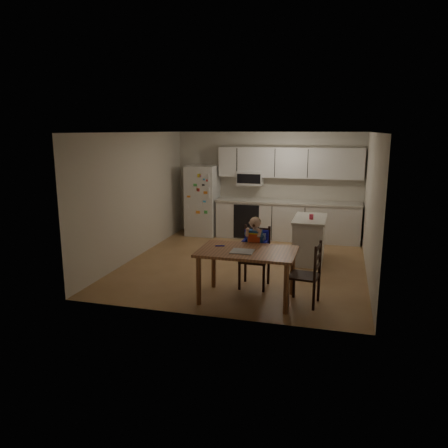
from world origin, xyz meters
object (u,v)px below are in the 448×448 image
(red_cup, at_px, (311,217))
(dining_table, at_px, (247,257))
(chair_booster, at_px, (255,245))
(kitchen_island, at_px, (309,239))
(chair_side, at_px, (311,270))
(refrigerator, at_px, (202,200))

(red_cup, bearing_deg, dining_table, -109.55)
(dining_table, height_order, chair_booster, chair_booster)
(kitchen_island, height_order, dining_table, kitchen_island)
(kitchen_island, distance_m, chair_side, 2.30)
(kitchen_island, xyz_separation_m, red_cup, (0.03, -0.13, 0.48))
(dining_table, bearing_deg, kitchen_island, 72.17)
(refrigerator, xyz_separation_m, chair_side, (2.91, -3.86, -0.31))
(red_cup, relative_size, chair_side, 0.10)
(refrigerator, xyz_separation_m, kitchen_island, (2.72, -1.56, -0.42))
(refrigerator, xyz_separation_m, red_cup, (2.75, -1.70, 0.06))
(red_cup, height_order, chair_side, red_cup)
(chair_booster, distance_m, chair_side, 1.12)
(red_cup, bearing_deg, chair_side, -85.68)
(chair_booster, height_order, chair_side, chair_booster)
(refrigerator, height_order, red_cup, refrigerator)
(red_cup, xyz_separation_m, chair_side, (0.16, -2.16, -0.38))
(dining_table, bearing_deg, chair_booster, 89.89)
(dining_table, xyz_separation_m, chair_booster, (0.00, 0.62, 0.03))
(chair_side, bearing_deg, red_cup, -168.54)
(refrigerator, height_order, dining_table, refrigerator)
(refrigerator, distance_m, red_cup, 3.23)
(red_cup, bearing_deg, chair_booster, -116.27)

